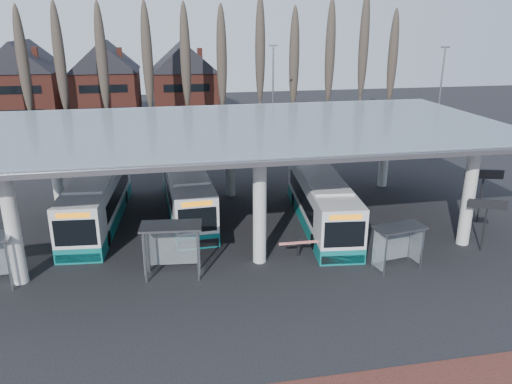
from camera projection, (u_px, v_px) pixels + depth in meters
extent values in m
plane|color=black|center=(269.00, 284.00, 24.48)|extent=(140.00, 140.00, 0.00)
cylinder|color=silver|center=(12.00, 226.00, 23.68)|extent=(0.70, 0.70, 6.00)
cylinder|color=silver|center=(55.00, 164.00, 33.90)|extent=(0.70, 0.70, 6.00)
cylinder|color=silver|center=(260.00, 209.00, 25.83)|extent=(0.70, 0.70, 6.00)
cylinder|color=silver|center=(230.00, 156.00, 36.05)|extent=(0.70, 0.70, 6.00)
cylinder|color=silver|center=(469.00, 195.00, 27.98)|extent=(0.70, 0.70, 6.00)
cylinder|color=silver|center=(385.00, 148.00, 38.20)|extent=(0.70, 0.70, 6.00)
cube|color=gray|center=(242.00, 126.00, 29.89)|extent=(32.00, 16.00, 0.12)
cube|color=silver|center=(242.00, 125.00, 29.87)|extent=(31.50, 15.50, 0.04)
cone|color=#473D33|center=(22.00, 74.00, 49.57)|extent=(0.36, 0.36, 14.50)
ellipsoid|color=#473D33|center=(20.00, 56.00, 49.00)|extent=(1.10, 1.10, 11.02)
cone|color=#473D33|center=(65.00, 74.00, 50.28)|extent=(0.36, 0.36, 14.50)
ellipsoid|color=#473D33|center=(62.00, 56.00, 49.72)|extent=(1.10, 1.10, 11.02)
cone|color=#473D33|center=(106.00, 73.00, 51.00)|extent=(0.36, 0.36, 14.50)
ellipsoid|color=#473D33|center=(104.00, 55.00, 50.44)|extent=(1.10, 1.10, 11.02)
cone|color=#473D33|center=(146.00, 72.00, 51.72)|extent=(0.36, 0.36, 14.50)
ellipsoid|color=#473D33|center=(144.00, 55.00, 51.15)|extent=(1.10, 1.10, 11.02)
cone|color=#473D33|center=(184.00, 71.00, 52.43)|extent=(0.36, 0.36, 14.50)
ellipsoid|color=#473D33|center=(184.00, 54.00, 51.87)|extent=(1.10, 1.10, 11.02)
cone|color=#473D33|center=(222.00, 71.00, 53.15)|extent=(0.36, 0.36, 14.50)
ellipsoid|color=#473D33|center=(222.00, 54.00, 52.59)|extent=(1.10, 1.10, 11.02)
cone|color=#473D33|center=(259.00, 70.00, 53.87)|extent=(0.36, 0.36, 14.50)
ellipsoid|color=#473D33|center=(259.00, 53.00, 53.30)|extent=(1.10, 1.10, 11.02)
cone|color=#473D33|center=(295.00, 69.00, 54.58)|extent=(0.36, 0.36, 14.50)
ellipsoid|color=#473D33|center=(295.00, 53.00, 54.02)|extent=(1.10, 1.10, 11.02)
cone|color=#473D33|center=(329.00, 69.00, 55.30)|extent=(0.36, 0.36, 14.50)
ellipsoid|color=#473D33|center=(330.00, 53.00, 54.74)|extent=(1.10, 1.10, 11.02)
cone|color=#473D33|center=(363.00, 68.00, 56.02)|extent=(0.36, 0.36, 14.50)
ellipsoid|color=#473D33|center=(364.00, 52.00, 55.45)|extent=(1.10, 1.10, 11.02)
cone|color=#473D33|center=(397.00, 68.00, 56.73)|extent=(0.36, 0.36, 14.50)
ellipsoid|color=#473D33|center=(398.00, 52.00, 56.17)|extent=(1.10, 1.10, 11.02)
cube|color=maroon|center=(27.00, 97.00, 60.55)|extent=(8.00, 10.00, 7.00)
pyramid|color=black|center=(19.00, 37.00, 58.29)|extent=(8.30, 10.30, 3.50)
cube|color=maroon|center=(108.00, 95.00, 62.25)|extent=(8.00, 10.00, 7.00)
pyramid|color=black|center=(103.00, 37.00, 59.99)|extent=(8.30, 10.30, 3.50)
cube|color=maroon|center=(185.00, 93.00, 63.96)|extent=(8.00, 10.00, 7.00)
pyramid|color=black|center=(182.00, 36.00, 61.69)|extent=(8.30, 10.30, 3.50)
cylinder|color=slate|center=(273.00, 100.00, 48.09)|extent=(0.16, 0.16, 10.00)
cube|color=slate|center=(273.00, 45.00, 46.44)|extent=(0.80, 0.15, 0.15)
cylinder|color=slate|center=(439.00, 106.00, 45.03)|extent=(0.16, 0.16, 10.00)
cube|color=slate|center=(445.00, 47.00, 43.38)|extent=(0.80, 0.15, 0.15)
cube|color=silver|center=(97.00, 197.00, 31.39)|extent=(3.48, 11.85, 2.73)
cube|color=#0E6C6B|center=(99.00, 216.00, 31.81)|extent=(3.50, 11.87, 0.88)
cube|color=silver|center=(95.00, 175.00, 30.93)|extent=(2.83, 7.17, 0.18)
cube|color=black|center=(98.00, 193.00, 31.81)|extent=(3.23, 8.59, 1.07)
cube|color=black|center=(75.00, 233.00, 25.90)|extent=(2.18, 0.25, 1.46)
cube|color=black|center=(112.00, 170.00, 36.83)|extent=(2.11, 0.24, 1.17)
cube|color=orange|center=(73.00, 215.00, 25.58)|extent=(1.73, 0.20, 0.29)
cube|color=black|center=(78.00, 258.00, 26.38)|extent=(2.36, 0.28, 0.49)
cylinder|color=black|center=(66.00, 240.00, 28.21)|extent=(0.35, 0.95, 0.93)
cylinder|color=black|center=(107.00, 239.00, 28.43)|extent=(0.35, 0.95, 0.93)
cylinder|color=black|center=(92.00, 199.00, 34.90)|extent=(0.35, 0.95, 0.93)
cylinder|color=black|center=(125.00, 197.00, 35.12)|extent=(0.35, 0.95, 0.93)
cube|color=silver|center=(187.00, 189.00, 32.93)|extent=(2.96, 11.58, 2.68)
cube|color=#0E6C6B|center=(188.00, 207.00, 33.35)|extent=(2.98, 11.60, 0.86)
cube|color=silver|center=(186.00, 169.00, 32.49)|extent=(2.51, 6.98, 0.17)
cube|color=black|center=(186.00, 185.00, 33.34)|extent=(2.85, 8.37, 1.05)
cube|color=black|center=(198.00, 220.00, 27.65)|extent=(2.15, 0.16, 1.44)
cube|color=black|center=(179.00, 165.00, 38.17)|extent=(2.07, 0.15, 1.15)
cube|color=orange|center=(197.00, 204.00, 27.34)|extent=(1.71, 0.13, 0.29)
cube|color=black|center=(199.00, 244.00, 28.13)|extent=(2.32, 0.18, 0.48)
cylinder|color=black|center=(176.00, 229.00, 29.75)|extent=(0.31, 0.93, 0.92)
cylinder|color=black|center=(212.00, 226.00, 30.24)|extent=(0.31, 0.93, 0.92)
cylinder|color=black|center=(167.00, 192.00, 36.18)|extent=(0.31, 0.93, 0.92)
cylinder|color=black|center=(198.00, 190.00, 36.67)|extent=(0.31, 0.93, 0.92)
cube|color=silver|center=(321.00, 198.00, 31.19)|extent=(3.63, 11.70, 2.69)
cube|color=#0E6C6B|center=(320.00, 218.00, 31.61)|extent=(3.65, 11.72, 0.86)
cube|color=silver|center=(322.00, 177.00, 30.74)|extent=(2.91, 7.10, 0.17)
cube|color=black|center=(320.00, 194.00, 31.61)|extent=(3.33, 8.50, 1.06)
cube|color=black|center=(344.00, 234.00, 25.77)|extent=(2.15, 0.28, 1.44)
cube|color=black|center=(305.00, 171.00, 36.57)|extent=(2.07, 0.27, 1.15)
cube|color=orange|center=(346.00, 217.00, 25.46)|extent=(1.71, 0.23, 0.29)
cube|color=black|center=(343.00, 259.00, 26.24)|extent=(2.32, 0.32, 0.48)
cylinder|color=black|center=(314.00, 242.00, 28.07)|extent=(0.36, 0.94, 0.92)
cylinder|color=black|center=(353.00, 240.00, 28.25)|extent=(0.36, 0.94, 0.92)
cylinder|color=black|center=(295.00, 200.00, 34.67)|extent=(0.36, 0.94, 0.92)
cylinder|color=black|center=(326.00, 199.00, 34.85)|extent=(0.36, 0.94, 0.92)
cube|color=gray|center=(9.00, 266.00, 23.47)|extent=(0.09, 0.09, 2.57)
cube|color=gray|center=(14.00, 256.00, 24.51)|extent=(0.09, 0.09, 2.57)
cube|color=silver|center=(12.00, 260.00, 23.99)|extent=(0.10, 1.13, 2.06)
cube|color=gray|center=(145.00, 258.00, 24.17)|extent=(0.09, 0.09, 2.67)
cube|color=gray|center=(198.00, 256.00, 24.38)|extent=(0.09, 0.09, 2.67)
cube|color=gray|center=(148.00, 248.00, 25.28)|extent=(0.09, 0.09, 2.67)
cube|color=gray|center=(198.00, 246.00, 25.49)|extent=(0.09, 0.09, 2.67)
cube|color=gray|center=(171.00, 226.00, 24.38)|extent=(3.13, 1.80, 0.11)
cube|color=silver|center=(173.00, 245.00, 25.42)|extent=(2.56, 0.31, 2.14)
cube|color=silver|center=(145.00, 252.00, 24.71)|extent=(0.17, 1.17, 2.14)
cube|color=silver|center=(199.00, 250.00, 24.92)|extent=(0.17, 1.17, 2.14)
cube|color=gray|center=(385.00, 256.00, 24.76)|extent=(0.08, 0.08, 2.31)
cube|color=gray|center=(422.00, 250.00, 25.47)|extent=(0.08, 0.08, 2.31)
cube|color=gray|center=(374.00, 248.00, 25.66)|extent=(0.08, 0.08, 2.31)
cube|color=gray|center=(410.00, 242.00, 26.38)|extent=(0.08, 0.08, 2.31)
cube|color=gray|center=(400.00, 227.00, 25.18)|extent=(2.75, 1.68, 0.09)
cube|color=silver|center=(392.00, 244.00, 26.04)|extent=(2.19, 0.39, 1.84)
cube|color=silver|center=(379.00, 251.00, 25.18)|extent=(0.20, 1.01, 1.84)
cube|color=silver|center=(417.00, 245.00, 25.92)|extent=(0.20, 1.01, 1.84)
cylinder|color=black|center=(484.00, 226.00, 27.56)|extent=(0.09, 0.09, 2.96)
cube|color=black|center=(488.00, 204.00, 27.14)|extent=(1.92, 0.89, 0.51)
cylinder|color=black|center=(481.00, 197.00, 31.59)|extent=(0.11, 0.11, 3.39)
cube|color=black|center=(484.00, 174.00, 31.11)|extent=(2.28, 0.77, 0.58)
cube|color=black|center=(298.00, 246.00, 27.20)|extent=(0.09, 0.09, 1.22)
cube|color=red|center=(301.00, 242.00, 26.54)|extent=(2.45, 0.14, 0.11)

